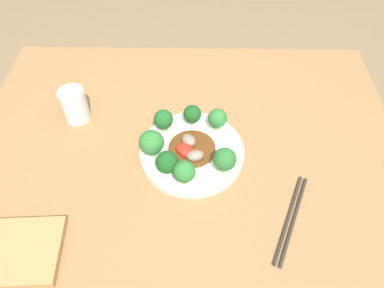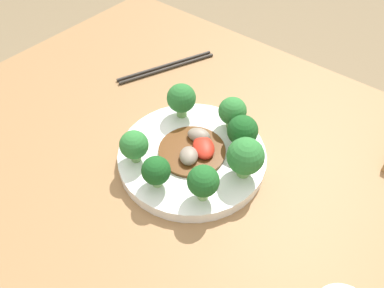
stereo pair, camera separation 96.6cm
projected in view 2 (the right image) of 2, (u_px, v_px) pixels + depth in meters
table at (192, 268)px, 0.90m from camera, size 1.08×0.83×0.74m
plate at (192, 156)px, 0.64m from camera, size 0.25×0.25×0.02m
broccoli_south at (233, 112)px, 0.65m from camera, size 0.05×0.05×0.06m
broccoli_northeast at (134, 145)px, 0.60m from camera, size 0.05×0.05×0.06m
broccoli_northwest at (203, 182)px, 0.54m from camera, size 0.05×0.05×0.06m
broccoli_southwest at (243, 131)px, 0.62m from camera, size 0.05×0.05×0.06m
broccoli_north at (156, 171)px, 0.56m from camera, size 0.05×0.05×0.06m
broccoli_west at (245, 157)px, 0.57m from camera, size 0.06×0.06×0.07m
broccoli_southeast at (181, 99)px, 0.67m from camera, size 0.05×0.05×0.07m
stirfry_center at (195, 149)px, 0.63m from camera, size 0.11×0.11×0.02m
chopsticks at (167, 67)px, 0.83m from camera, size 0.11×0.22×0.01m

